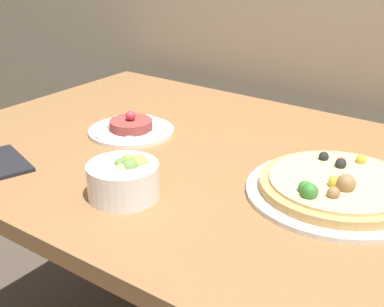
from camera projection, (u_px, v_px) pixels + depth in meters
dining_table at (231, 202)px, 1.20m from camera, size 1.44×0.89×0.79m
pizza_plate at (338, 187)px, 1.03m from camera, size 0.35×0.35×0.06m
tartare_plate at (131, 128)px, 1.33m from camera, size 0.21×0.21×0.06m
small_bowl at (124, 179)px, 1.01m from camera, size 0.14×0.14×0.08m
napkin at (0, 162)px, 1.16m from camera, size 0.18×0.14×0.01m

